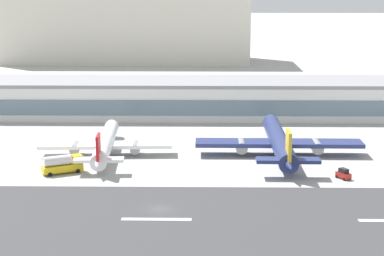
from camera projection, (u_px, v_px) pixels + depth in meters
name	position (u px, v px, depth m)	size (l,w,h in m)	color
ground_plane	(159.00, 209.00, 121.67)	(1400.00, 1400.00, 0.00)	#A8A8A3
runway_strip	(158.00, 219.00, 116.50)	(800.00, 36.98, 0.08)	#38383A
runway_centreline_dash_4	(156.00, 219.00, 116.49)	(12.00, 1.20, 0.01)	white
terminal_building	(203.00, 98.00, 203.81)	(184.69, 23.16, 10.75)	silver
distant_hotel_block	(125.00, 18.00, 333.45)	(120.93, 37.75, 42.23)	beige
airliner_red_tail_gate_0	(105.00, 145.00, 157.50)	(31.09, 40.89, 8.53)	white
airliner_gold_tail_gate_1	(279.00, 143.00, 157.51)	(38.85, 47.65, 9.95)	navy
service_baggage_tug_0	(343.00, 174.00, 139.99)	(3.05, 3.57, 2.20)	#B2231E
service_fuel_truck_1	(62.00, 164.00, 143.75)	(8.76, 6.16, 3.95)	gold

